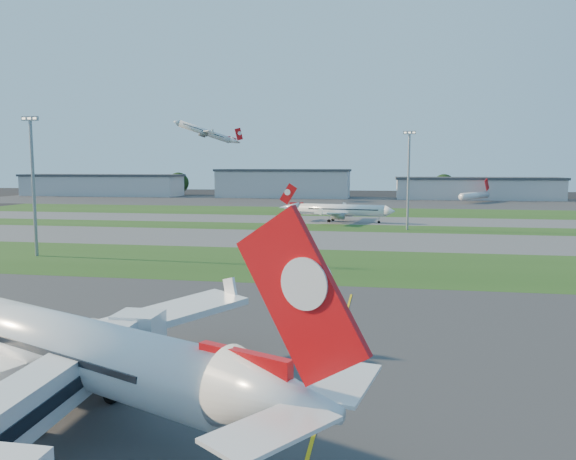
% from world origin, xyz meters
% --- Properties ---
extents(ground, '(700.00, 700.00, 0.00)m').
position_xyz_m(ground, '(0.00, 0.00, 0.00)').
color(ground, black).
rests_on(ground, ground).
extents(apron_near, '(300.00, 70.00, 0.01)m').
position_xyz_m(apron_near, '(0.00, 0.00, 0.01)').
color(apron_near, '#333335').
rests_on(apron_near, ground).
extents(grass_strip_a, '(300.00, 34.00, 0.01)m').
position_xyz_m(grass_strip_a, '(0.00, 52.00, 0.01)').
color(grass_strip_a, '#234617').
rests_on(grass_strip_a, ground).
extents(taxiway_a, '(300.00, 32.00, 0.01)m').
position_xyz_m(taxiway_a, '(0.00, 85.00, 0.01)').
color(taxiway_a, '#515154').
rests_on(taxiway_a, ground).
extents(grass_strip_b, '(300.00, 18.00, 0.01)m').
position_xyz_m(grass_strip_b, '(0.00, 110.00, 0.01)').
color(grass_strip_b, '#234617').
rests_on(grass_strip_b, ground).
extents(taxiway_b, '(300.00, 26.00, 0.01)m').
position_xyz_m(taxiway_b, '(0.00, 132.00, 0.01)').
color(taxiway_b, '#515154').
rests_on(taxiway_b, ground).
extents(grass_strip_c, '(300.00, 40.00, 0.01)m').
position_xyz_m(grass_strip_c, '(0.00, 165.00, 0.01)').
color(grass_strip_c, '#234617').
rests_on(grass_strip_c, ground).
extents(apron_far, '(400.00, 80.00, 0.01)m').
position_xyz_m(apron_far, '(0.00, 225.00, 0.01)').
color(apron_far, '#333335').
rests_on(apron_far, ground).
extents(yellow_line, '(0.25, 60.00, 0.02)m').
position_xyz_m(yellow_line, '(5.00, 0.00, 0.00)').
color(yellow_line, gold).
rests_on(yellow_line, ground).
extents(jet_bridge, '(4.20, 26.90, 6.20)m').
position_xyz_m(jet_bridge, '(-9.81, -15.24, 4.01)').
color(jet_bridge, silver).
rests_on(jet_bridge, ground).
extents(airliner_parked, '(39.93, 33.97, 13.28)m').
position_xyz_m(airliner_parked, '(-14.26, -7.98, 4.66)').
color(airliner_parked, white).
rests_on(airliner_parked, ground).
extents(airliner_taxiing, '(32.78, 27.58, 10.29)m').
position_xyz_m(airliner_taxiing, '(-4.22, 126.07, 3.61)').
color(airliner_taxiing, white).
rests_on(airliner_taxiing, ground).
extents(airliner_departing, '(30.36, 25.83, 10.10)m').
position_xyz_m(airliner_departing, '(-79.71, 229.07, 33.62)').
color(airliner_departing, white).
extents(mini_jet_near, '(17.09, 24.89, 9.48)m').
position_xyz_m(mini_jet_near, '(49.96, 228.12, 3.28)').
color(mini_jet_near, white).
rests_on(mini_jet_near, ground).
extents(light_mast_west, '(3.20, 0.70, 25.80)m').
position_xyz_m(light_mast_west, '(-55.00, 52.00, 14.81)').
color(light_mast_west, gray).
rests_on(light_mast_west, ground).
extents(light_mast_centre, '(3.20, 0.70, 25.80)m').
position_xyz_m(light_mast_centre, '(15.00, 108.00, 14.81)').
color(light_mast_centre, gray).
rests_on(light_mast_centre, ground).
extents(hangar_far_west, '(91.80, 23.00, 12.20)m').
position_xyz_m(hangar_far_west, '(-150.00, 255.00, 6.14)').
color(hangar_far_west, '#93959A').
rests_on(hangar_far_west, ground).
extents(hangar_west, '(71.40, 23.00, 15.20)m').
position_xyz_m(hangar_west, '(-45.00, 255.00, 7.64)').
color(hangar_west, '#93959A').
rests_on(hangar_west, ground).
extents(hangar_east, '(81.60, 23.00, 11.20)m').
position_xyz_m(hangar_east, '(55.00, 255.00, 5.64)').
color(hangar_east, '#93959A').
rests_on(hangar_east, ground).
extents(tree_far_west, '(11.00, 11.00, 12.00)m').
position_xyz_m(tree_far_west, '(-190.00, 268.00, 6.49)').
color(tree_far_west, black).
rests_on(tree_far_west, ground).
extents(tree_west, '(12.10, 12.10, 13.20)m').
position_xyz_m(tree_west, '(-110.00, 270.00, 7.14)').
color(tree_west, black).
rests_on(tree_west, ground).
extents(tree_mid_west, '(9.90, 9.90, 10.80)m').
position_xyz_m(tree_mid_west, '(-20.00, 266.00, 5.84)').
color(tree_mid_west, black).
rests_on(tree_mid_west, ground).
extents(tree_mid_east, '(11.55, 11.55, 12.60)m').
position_xyz_m(tree_mid_east, '(40.00, 269.00, 6.81)').
color(tree_mid_east, black).
rests_on(tree_mid_east, ground).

